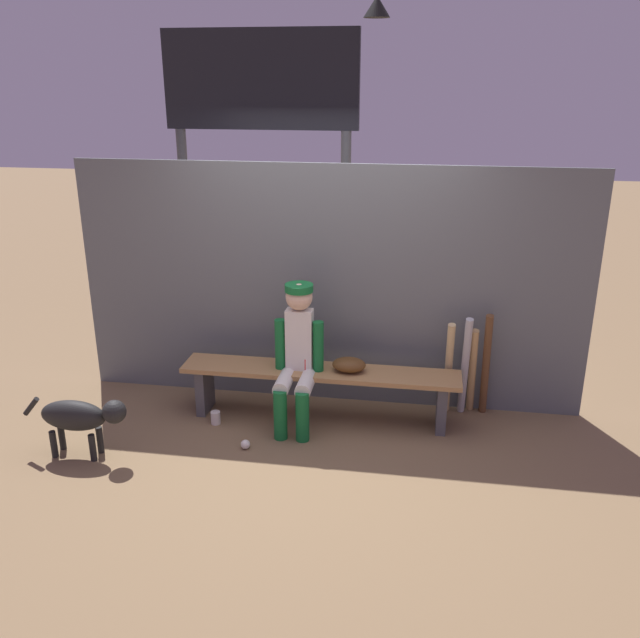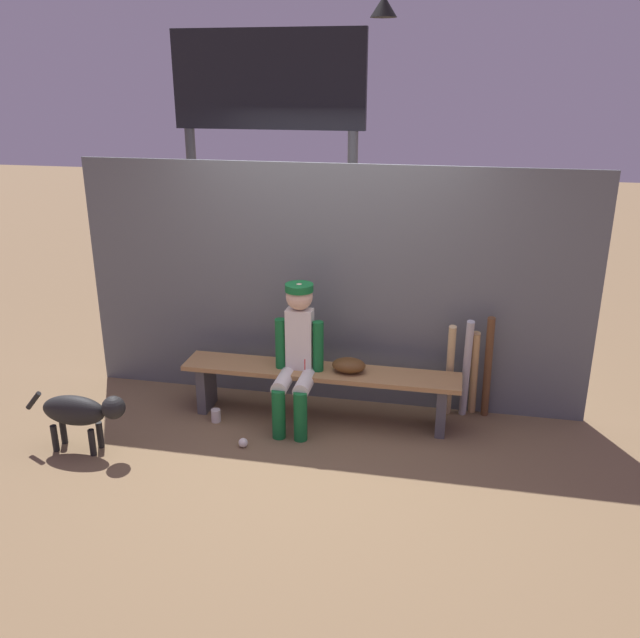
% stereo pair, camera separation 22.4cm
% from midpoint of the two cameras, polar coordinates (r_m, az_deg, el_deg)
% --- Properties ---
extents(ground_plane, '(30.00, 30.00, 0.00)m').
position_cam_midpoint_polar(ground_plane, '(5.84, -1.11, -8.44)').
color(ground_plane, brown).
extents(chainlink_fence, '(4.43, 0.03, 2.11)m').
position_cam_midpoint_polar(chainlink_fence, '(5.81, -0.45, 2.72)').
color(chainlink_fence, '#595E63').
rests_on(chainlink_fence, ground_plane).
extents(dugout_bench, '(2.34, 0.36, 0.46)m').
position_cam_midpoint_polar(dugout_bench, '(5.68, -1.13, -5.27)').
color(dugout_bench, '#AD7F4C').
rests_on(dugout_bench, ground_plane).
extents(player_seated, '(0.41, 0.55, 1.20)m').
position_cam_midpoint_polar(player_seated, '(5.49, -3.12, -2.83)').
color(player_seated, silver).
rests_on(player_seated, ground_plane).
extents(baseball_glove, '(0.28, 0.20, 0.12)m').
position_cam_midpoint_polar(baseball_glove, '(5.58, 1.33, -3.91)').
color(baseball_glove, '#593819').
rests_on(baseball_glove, dugout_bench).
extents(bat_wood_natural, '(0.07, 0.24, 0.87)m').
position_cam_midpoint_polar(bat_wood_natural, '(5.80, 9.77, -4.17)').
color(bat_wood_natural, tan).
rests_on(bat_wood_natural, ground_plane).
extents(bat_aluminum_silver, '(0.07, 0.24, 0.93)m').
position_cam_midpoint_polar(bat_aluminum_silver, '(5.79, 11.12, -4.00)').
color(bat_aluminum_silver, '#B7B7BC').
rests_on(bat_aluminum_silver, ground_plane).
extents(bat_wood_tan, '(0.09, 0.25, 0.81)m').
position_cam_midpoint_polar(bat_wood_tan, '(5.86, 11.74, -4.33)').
color(bat_wood_tan, tan).
rests_on(bat_wood_tan, ground_plane).
extents(bat_wood_dark, '(0.09, 0.21, 0.95)m').
position_cam_midpoint_polar(bat_wood_dark, '(5.84, 12.84, -3.83)').
color(bat_wood_dark, brown).
rests_on(bat_wood_dark, ground_plane).
extents(baseball, '(0.07, 0.07, 0.07)m').
position_cam_midpoint_polar(baseball, '(5.43, -7.55, -10.52)').
color(baseball, white).
rests_on(baseball, ground_plane).
extents(cup_on_ground, '(0.08, 0.08, 0.11)m').
position_cam_midpoint_polar(cup_on_ground, '(5.82, -9.96, -8.26)').
color(cup_on_ground, silver).
rests_on(cup_on_ground, ground_plane).
extents(cup_on_bench, '(0.08, 0.08, 0.11)m').
position_cam_midpoint_polar(cup_on_bench, '(5.61, -2.35, -3.83)').
color(cup_on_bench, red).
rests_on(cup_on_bench, dugout_bench).
extents(scoreboard, '(2.17, 0.27, 3.44)m').
position_cam_midpoint_polar(scoreboard, '(6.78, -5.50, 16.69)').
color(scoreboard, '#3F3F42').
rests_on(scoreboard, ground_plane).
extents(dog, '(0.84, 0.20, 0.49)m').
position_cam_midpoint_polar(dog, '(5.51, -20.81, -7.76)').
color(dog, black).
rests_on(dog, ground_plane).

